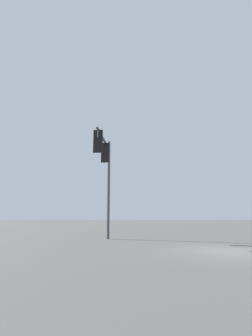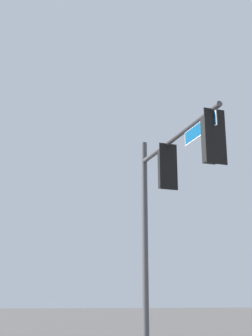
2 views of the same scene
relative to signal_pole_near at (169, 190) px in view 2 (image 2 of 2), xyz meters
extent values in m
cylinder|color=#47474C|center=(-1.79, -0.01, -1.45)|extent=(0.19, 0.19, 6.79)
cylinder|color=#47474C|center=(0.52, 0.00, 1.34)|extent=(4.62, 0.16, 0.14)
cube|color=black|center=(0.02, 0.00, 0.67)|extent=(0.03, 0.52, 1.30)
cube|color=black|center=(-0.17, 0.00, 0.67)|extent=(0.36, 0.32, 1.10)
cylinder|color=black|center=(-0.17, 0.00, 1.28)|extent=(0.04, 0.04, 0.12)
cylinder|color=#340503|center=(-0.37, 0.00, 1.00)|extent=(0.03, 0.22, 0.22)
cylinder|color=yellow|center=(-0.37, 0.00, 0.67)|extent=(0.03, 0.22, 0.22)
cylinder|color=black|center=(-0.37, 0.00, 0.34)|extent=(0.03, 0.22, 0.22)
cube|color=black|center=(2.56, 0.01, 0.67)|extent=(0.03, 0.52, 1.30)
cube|color=black|center=(2.37, 0.01, 0.67)|extent=(0.36, 0.32, 1.10)
cylinder|color=black|center=(2.37, 0.01, 1.28)|extent=(0.04, 0.04, 0.12)
cylinder|color=#340503|center=(2.17, 0.01, 1.00)|extent=(0.03, 0.22, 0.22)
cylinder|color=yellow|center=(2.17, 0.01, 0.67)|extent=(0.03, 0.22, 0.22)
cylinder|color=black|center=(2.17, 0.01, 0.34)|extent=(0.03, 0.22, 0.22)
cube|color=#0A4C7F|center=(1.87, 0.01, 1.09)|extent=(1.52, 0.05, 0.31)
cube|color=white|center=(1.87, 0.01, 1.09)|extent=(1.58, 0.03, 0.37)
camera|label=1|loc=(16.20, 2.62, -3.47)|focal=28.00mm
camera|label=2|loc=(11.19, -5.09, -2.92)|focal=50.00mm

